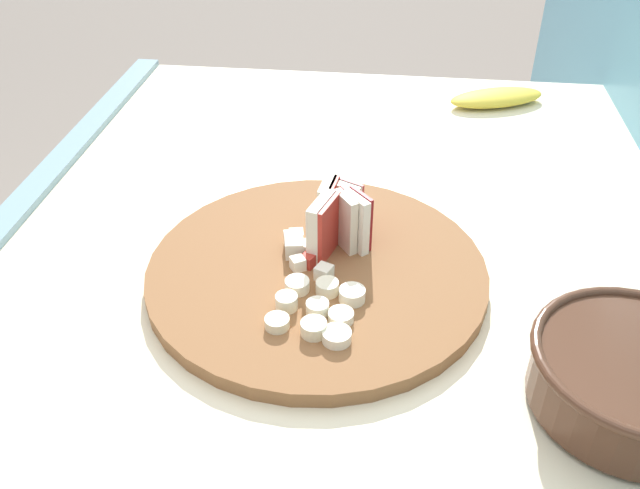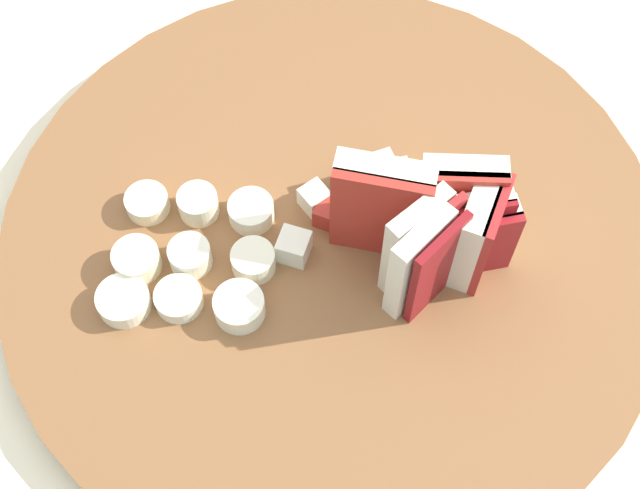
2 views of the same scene
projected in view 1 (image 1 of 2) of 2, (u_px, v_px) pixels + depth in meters
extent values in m
cube|color=#7A9EAD|center=(1.00, 240.00, 0.83)|extent=(1.13, 0.04, 0.04)
cylinder|color=brown|center=(317.00, 272.00, 0.75)|extent=(0.37, 0.37, 0.02)
cube|color=#B22D23|center=(328.00, 229.00, 0.74)|extent=(0.05, 0.02, 0.07)
cube|color=beige|center=(321.00, 227.00, 0.74)|extent=(0.05, 0.03, 0.07)
cube|color=#B22D23|center=(334.00, 209.00, 0.77)|extent=(0.04, 0.01, 0.07)
cube|color=beige|center=(327.00, 208.00, 0.77)|extent=(0.04, 0.02, 0.07)
cube|color=maroon|center=(345.00, 210.00, 0.78)|extent=(0.04, 0.01, 0.06)
cube|color=beige|center=(340.00, 210.00, 0.78)|extent=(0.04, 0.01, 0.06)
cube|color=maroon|center=(349.00, 214.00, 0.78)|extent=(0.05, 0.01, 0.05)
cube|color=beige|center=(343.00, 214.00, 0.78)|extent=(0.05, 0.02, 0.05)
cube|color=#A32323|center=(350.00, 219.00, 0.76)|extent=(0.03, 0.03, 0.07)
cube|color=beige|center=(345.00, 220.00, 0.75)|extent=(0.04, 0.03, 0.07)
cube|color=maroon|center=(360.00, 219.00, 0.76)|extent=(0.03, 0.03, 0.07)
cube|color=white|center=(356.00, 220.00, 0.75)|extent=(0.04, 0.03, 0.07)
cube|color=#A32323|center=(347.00, 205.00, 0.78)|extent=(0.02, 0.04, 0.06)
cube|color=beige|center=(343.00, 208.00, 0.78)|extent=(0.03, 0.04, 0.06)
cube|color=beige|center=(311.00, 249.00, 0.75)|extent=(0.02, 0.02, 0.02)
cube|color=beige|center=(294.00, 248.00, 0.75)|extent=(0.02, 0.02, 0.02)
cube|color=beige|center=(296.00, 238.00, 0.77)|extent=(0.02, 0.02, 0.02)
cube|color=#EFE5CC|center=(298.00, 264.00, 0.73)|extent=(0.02, 0.02, 0.01)
cube|color=white|center=(293.00, 241.00, 0.76)|extent=(0.02, 0.02, 0.02)
cube|color=#B22D23|center=(308.00, 260.00, 0.74)|extent=(0.02, 0.02, 0.01)
cube|color=#EFE5CC|center=(322.00, 273.00, 0.72)|extent=(0.02, 0.02, 0.02)
cylinder|color=white|center=(297.00, 285.00, 0.70)|extent=(0.03, 0.03, 0.01)
cylinder|color=#F4EAC6|center=(287.00, 302.00, 0.68)|extent=(0.02, 0.02, 0.02)
cylinder|color=beige|center=(277.00, 322.00, 0.66)|extent=(0.02, 0.02, 0.01)
cylinder|color=#F4EAC6|center=(327.00, 287.00, 0.70)|extent=(0.02, 0.02, 0.01)
cylinder|color=white|center=(316.00, 308.00, 0.67)|extent=(0.02, 0.02, 0.01)
cylinder|color=beige|center=(310.00, 328.00, 0.65)|extent=(0.03, 0.03, 0.01)
cylinder|color=white|center=(352.00, 295.00, 0.69)|extent=(0.03, 0.03, 0.01)
cylinder|color=white|center=(341.00, 316.00, 0.67)|extent=(0.03, 0.03, 0.01)
cylinder|color=white|center=(337.00, 336.00, 0.64)|extent=(0.03, 0.03, 0.01)
cylinder|color=#4C2D1E|center=(624.00, 403.00, 0.60)|extent=(0.09, 0.09, 0.01)
cylinder|color=#4C2D1E|center=(633.00, 380.00, 0.58)|extent=(0.17, 0.17, 0.05)
ellipsoid|color=gold|center=(496.00, 98.00, 1.12)|extent=(0.12, 0.17, 0.02)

